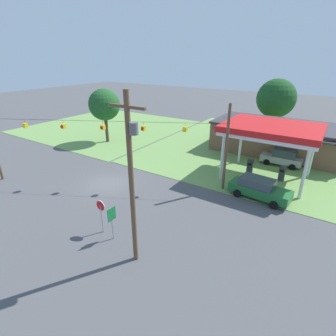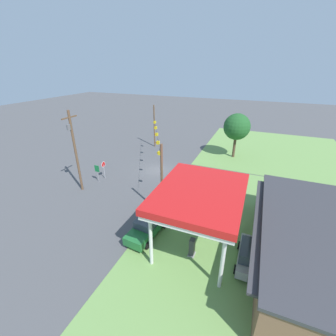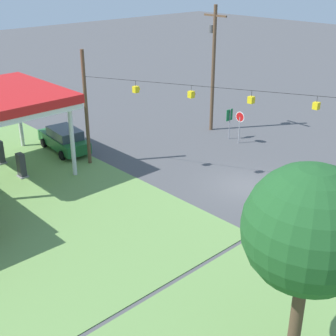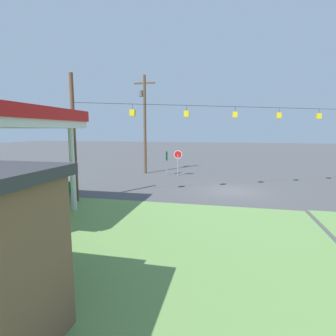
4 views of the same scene
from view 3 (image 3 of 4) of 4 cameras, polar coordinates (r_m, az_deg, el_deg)
ground_plane at (r=29.55m, az=9.34°, el=-2.19°), size 160.00×160.00×0.00m
gas_station_canopy at (r=31.52m, az=-19.65°, el=7.97°), size 8.60×6.74×5.44m
fuel_pump_near at (r=31.49m, az=-17.45°, el=0.22°), size 0.71×0.56×1.64m
fuel_pump_far at (r=34.15m, az=-19.79°, el=1.75°), size 0.71×0.56×1.64m
car_at_pumps_front at (r=35.10m, az=-12.54°, el=3.46°), size 5.18×2.47×1.78m
stop_sign_roadside at (r=35.93m, az=8.75°, el=5.74°), size 0.80×0.08×2.50m
route_sign at (r=36.78m, az=7.51°, el=6.07°), size 0.10×0.70×2.40m
utility_pole_main at (r=37.85m, az=5.51°, el=12.65°), size 2.20×0.44×9.89m
signal_span_gantry at (r=27.95m, az=9.95°, el=5.84°), size 19.45×10.24×7.79m
tree_west_verge at (r=15.22m, az=16.79°, el=-7.25°), size 4.24×4.24×7.36m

